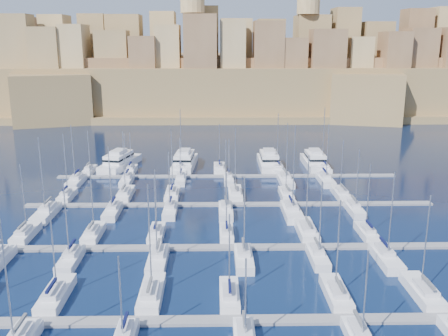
{
  "coord_description": "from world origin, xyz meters",
  "views": [
    {
      "loc": [
        -3.0,
        -87.85,
        33.18
      ],
      "look_at": [
        -1.25,
        6.0,
        9.01
      ],
      "focal_mm": 40.0,
      "sensor_mm": 36.0,
      "label": 1
    }
  ],
  "objects_px": {
    "sailboat_4": "(336,293)",
    "sailboat_2": "(151,294)",
    "motor_yacht_c": "(269,161)",
    "motor_yacht_d": "(315,161)",
    "motor_yacht_a": "(120,161)",
    "motor_yacht_b": "(185,161)"
  },
  "relations": [
    {
      "from": "sailboat_2",
      "to": "motor_yacht_b",
      "type": "bearing_deg",
      "value": 89.72
    },
    {
      "from": "sailboat_2",
      "to": "motor_yacht_d",
      "type": "xyz_separation_m",
      "value": [
        35.19,
        69.78,
        0.96
      ]
    },
    {
      "from": "motor_yacht_c",
      "to": "motor_yacht_d",
      "type": "bearing_deg",
      "value": -0.78
    },
    {
      "from": "sailboat_4",
      "to": "motor_yacht_b",
      "type": "height_order",
      "value": "sailboat_4"
    },
    {
      "from": "motor_yacht_d",
      "to": "sailboat_4",
      "type": "bearing_deg",
      "value": -98.74
    },
    {
      "from": "motor_yacht_a",
      "to": "motor_yacht_c",
      "type": "bearing_deg",
      "value": -0.52
    },
    {
      "from": "sailboat_2",
      "to": "motor_yacht_d",
      "type": "relative_size",
      "value": 0.95
    },
    {
      "from": "sailboat_4",
      "to": "motor_yacht_b",
      "type": "xyz_separation_m",
      "value": [
        -24.06,
        70.48,
        0.98
      ]
    },
    {
      "from": "sailboat_4",
      "to": "sailboat_2",
      "type": "bearing_deg",
      "value": 179.32
    },
    {
      "from": "sailboat_2",
      "to": "motor_yacht_a",
      "type": "relative_size",
      "value": 0.86
    },
    {
      "from": "sailboat_4",
      "to": "motor_yacht_c",
      "type": "height_order",
      "value": "sailboat_4"
    },
    {
      "from": "sailboat_2",
      "to": "motor_yacht_a",
      "type": "height_order",
      "value": "sailboat_2"
    },
    {
      "from": "motor_yacht_a",
      "to": "sailboat_2",
      "type": "bearing_deg",
      "value": -76.39
    },
    {
      "from": "motor_yacht_c",
      "to": "motor_yacht_d",
      "type": "distance_m",
      "value": 12.29
    },
    {
      "from": "motor_yacht_a",
      "to": "motor_yacht_c",
      "type": "relative_size",
      "value": 1.08
    },
    {
      "from": "sailboat_2",
      "to": "sailboat_4",
      "type": "height_order",
      "value": "sailboat_2"
    },
    {
      "from": "motor_yacht_b",
      "to": "motor_yacht_c",
      "type": "bearing_deg",
      "value": -0.62
    },
    {
      "from": "motor_yacht_b",
      "to": "motor_yacht_d",
      "type": "xyz_separation_m",
      "value": [
        34.84,
        -0.41,
        -0.0
      ]
    },
    {
      "from": "motor_yacht_b",
      "to": "motor_yacht_d",
      "type": "relative_size",
      "value": 1.07
    },
    {
      "from": "sailboat_4",
      "to": "motor_yacht_d",
      "type": "bearing_deg",
      "value": 81.26
    },
    {
      "from": "motor_yacht_b",
      "to": "motor_yacht_c",
      "type": "relative_size",
      "value": 1.05
    },
    {
      "from": "motor_yacht_b",
      "to": "motor_yacht_d",
      "type": "bearing_deg",
      "value": -0.67
    }
  ]
}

